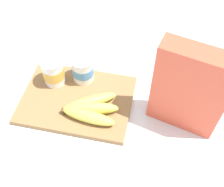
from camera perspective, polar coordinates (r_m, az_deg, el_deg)
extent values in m
plane|color=white|center=(0.86, -7.00, -1.60)|extent=(2.40, 2.40, 0.00)
cube|color=olive|center=(0.85, -7.05, -1.25)|extent=(0.32, 0.24, 0.02)
cube|color=#D85138|center=(0.74, 15.33, 0.85)|extent=(0.19, 0.10, 0.26)
cylinder|color=white|center=(0.86, -11.72, 4.28)|extent=(0.06, 0.06, 0.08)
cylinder|color=gold|center=(0.86, -11.72, 4.28)|extent=(0.06, 0.06, 0.04)
cylinder|color=silver|center=(0.83, -12.21, 6.28)|extent=(0.07, 0.07, 0.00)
cylinder|color=white|center=(0.86, -5.94, 4.83)|extent=(0.06, 0.06, 0.08)
cylinder|color=#5193D1|center=(0.86, -5.94, 4.83)|extent=(0.07, 0.07, 0.03)
cylinder|color=silver|center=(0.83, -6.18, 6.76)|extent=(0.07, 0.07, 0.00)
ellipsoid|color=#D9D651|center=(0.78, -4.75, -4.63)|extent=(0.15, 0.05, 0.03)
ellipsoid|color=#D9D651|center=(0.79, -4.25, -3.06)|extent=(0.16, 0.07, 0.04)
ellipsoid|color=#D9D651|center=(0.81, -4.45, -1.71)|extent=(0.15, 0.11, 0.03)
cylinder|color=brown|center=(0.81, -9.74, -3.53)|extent=(0.01, 0.01, 0.02)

